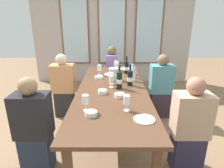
{
  "coord_description": "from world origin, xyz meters",
  "views": [
    {
      "loc": [
        0.0,
        -2.44,
        1.65
      ],
      "look_at": [
        0.0,
        0.05,
        0.79
      ],
      "focal_mm": 30.18,
      "sensor_mm": 36.0,
      "label": 1
    }
  ],
  "objects_px": {
    "wine_bottle_1": "(130,78)",
    "wine_glass_7": "(117,65)",
    "tasting_bowl_0": "(102,92)",
    "wine_glass_1": "(131,67)",
    "tasting_bowl_3": "(99,77)",
    "tasting_bowl_2": "(119,95)",
    "seated_person_2": "(64,87)",
    "metal_pitcher": "(114,74)",
    "wine_glass_8": "(111,77)",
    "seated_person_4": "(112,72)",
    "wine_bottle_0": "(127,67)",
    "water_bottle": "(133,74)",
    "wine_glass_0": "(85,100)",
    "seated_person_1": "(190,128)",
    "wine_glass_5": "(116,64)",
    "wine_bottle_2": "(119,79)",
    "tasting_bowl_1": "(91,113)",
    "wine_glass_3": "(111,79)",
    "seated_person_0": "(34,129)",
    "white_plate_1": "(144,119)",
    "wine_glass_4": "(99,68)",
    "white_plate_2": "(111,75)",
    "white_plate_0": "(125,69)",
    "wine_glass_6": "(133,70)",
    "dining_table": "(112,93)",
    "wine_glass_2": "(127,100)",
    "seated_person_3": "(161,88)"
  },
  "relations": [
    {
      "from": "wine_bottle_1",
      "to": "wine_glass_7",
      "type": "distance_m",
      "value": 0.79
    },
    {
      "from": "wine_bottle_1",
      "to": "tasting_bowl_0",
      "type": "relative_size",
      "value": 2.68
    },
    {
      "from": "wine_bottle_1",
      "to": "wine_glass_1",
      "type": "height_order",
      "value": "wine_bottle_1"
    },
    {
      "from": "tasting_bowl_3",
      "to": "wine_glass_1",
      "type": "xyz_separation_m",
      "value": [
        0.55,
        0.25,
        0.1
      ]
    },
    {
      "from": "tasting_bowl_2",
      "to": "seated_person_2",
      "type": "relative_size",
      "value": 0.11
    },
    {
      "from": "metal_pitcher",
      "to": "wine_glass_7",
      "type": "xyz_separation_m",
      "value": [
        0.07,
        0.5,
        0.02
      ]
    },
    {
      "from": "wine_glass_8",
      "to": "seated_person_4",
      "type": "relative_size",
      "value": 0.16
    },
    {
      "from": "wine_bottle_0",
      "to": "seated_person_2",
      "type": "relative_size",
      "value": 0.28
    },
    {
      "from": "tasting_bowl_2",
      "to": "water_bottle",
      "type": "distance_m",
      "value": 0.68
    },
    {
      "from": "wine_bottle_1",
      "to": "wine_glass_0",
      "type": "xyz_separation_m",
      "value": [
        -0.53,
        -0.79,
        -0.0
      ]
    },
    {
      "from": "wine_bottle_0",
      "to": "wine_glass_1",
      "type": "relative_size",
      "value": 1.76
    },
    {
      "from": "seated_person_1",
      "to": "wine_glass_5",
      "type": "bearing_deg",
      "value": 114.44
    },
    {
      "from": "wine_bottle_2",
      "to": "water_bottle",
      "type": "distance_m",
      "value": 0.39
    },
    {
      "from": "tasting_bowl_1",
      "to": "tasting_bowl_2",
      "type": "distance_m",
      "value": 0.56
    },
    {
      "from": "metal_pitcher",
      "to": "wine_glass_0",
      "type": "bearing_deg",
      "value": -105.79
    },
    {
      "from": "wine_bottle_1",
      "to": "wine_glass_3",
      "type": "height_order",
      "value": "wine_bottle_1"
    },
    {
      "from": "tasting_bowl_3",
      "to": "seated_person_0",
      "type": "relative_size",
      "value": 0.12
    },
    {
      "from": "wine_bottle_2",
      "to": "wine_bottle_0",
      "type": "bearing_deg",
      "value": 78.59
    },
    {
      "from": "wine_glass_8",
      "to": "seated_person_1",
      "type": "relative_size",
      "value": 0.16
    },
    {
      "from": "white_plate_1",
      "to": "wine_glass_4",
      "type": "xyz_separation_m",
      "value": [
        -0.53,
        1.54,
        0.12
      ]
    },
    {
      "from": "wine_bottle_2",
      "to": "seated_person_2",
      "type": "relative_size",
      "value": 0.3
    },
    {
      "from": "tasting_bowl_2",
      "to": "tasting_bowl_3",
      "type": "xyz_separation_m",
      "value": [
        -0.3,
        0.76,
        -0.0
      ]
    },
    {
      "from": "white_plate_2",
      "to": "wine_glass_5",
      "type": "height_order",
      "value": "wine_glass_5"
    },
    {
      "from": "seated_person_2",
      "to": "wine_bottle_2",
      "type": "bearing_deg",
      "value": -33.84
    },
    {
      "from": "wine_glass_8",
      "to": "seated_person_1",
      "type": "distance_m",
      "value": 1.26
    },
    {
      "from": "white_plate_1",
      "to": "metal_pitcher",
      "type": "xyz_separation_m",
      "value": [
        -0.28,
        1.26,
        0.09
      ]
    },
    {
      "from": "wine_bottle_0",
      "to": "tasting_bowl_0",
      "type": "xyz_separation_m",
      "value": [
        -0.38,
        -0.95,
        -0.09
      ]
    },
    {
      "from": "wine_glass_1",
      "to": "wine_glass_5",
      "type": "xyz_separation_m",
      "value": [
        -0.26,
        0.3,
        -0.0
      ]
    },
    {
      "from": "white_plate_0",
      "to": "wine_glass_3",
      "type": "relative_size",
      "value": 1.17
    },
    {
      "from": "wine_glass_3",
      "to": "wine_glass_4",
      "type": "distance_m",
      "value": 0.67
    },
    {
      "from": "wine_glass_4",
      "to": "wine_glass_8",
      "type": "relative_size",
      "value": 1.0
    },
    {
      "from": "metal_pitcher",
      "to": "wine_glass_1",
      "type": "distance_m",
      "value": 0.44
    },
    {
      "from": "white_plate_2",
      "to": "wine_glass_6",
      "type": "distance_m",
      "value": 0.42
    },
    {
      "from": "seated_person_0",
      "to": "wine_glass_0",
      "type": "bearing_deg",
      "value": 1.94
    },
    {
      "from": "wine_glass_4",
      "to": "seated_person_4",
      "type": "bearing_deg",
      "value": 76.82
    },
    {
      "from": "dining_table",
      "to": "wine_glass_2",
      "type": "xyz_separation_m",
      "value": [
        0.15,
        -0.66,
        0.19
      ]
    },
    {
      "from": "water_bottle",
      "to": "seated_person_3",
      "type": "bearing_deg",
      "value": 28.35
    },
    {
      "from": "tasting_bowl_0",
      "to": "tasting_bowl_2",
      "type": "relative_size",
      "value": 0.93
    },
    {
      "from": "white_plate_0",
      "to": "seated_person_0",
      "type": "bearing_deg",
      "value": -121.98
    },
    {
      "from": "wine_bottle_2",
      "to": "wine_glass_3",
      "type": "distance_m",
      "value": 0.12
    },
    {
      "from": "tasting_bowl_2",
      "to": "wine_glass_0",
      "type": "xyz_separation_m",
      "value": [
        -0.37,
        -0.36,
        0.09
      ]
    },
    {
      "from": "metal_pitcher",
      "to": "wine_bottle_1",
      "type": "relative_size",
      "value": 0.61
    },
    {
      "from": "wine_glass_3",
      "to": "seated_person_0",
      "type": "bearing_deg",
      "value": -139.02
    },
    {
      "from": "tasting_bowl_2",
      "to": "wine_glass_3",
      "type": "xyz_separation_m",
      "value": [
        -0.1,
        0.35,
        0.1
      ]
    },
    {
      "from": "dining_table",
      "to": "metal_pitcher",
      "type": "xyz_separation_m",
      "value": [
        0.03,
        0.41,
        0.16
      ]
    },
    {
      "from": "tasting_bowl_1",
      "to": "wine_glass_8",
      "type": "distance_m",
      "value": 0.98
    },
    {
      "from": "seated_person_2",
      "to": "seated_person_3",
      "type": "bearing_deg",
      "value": -1.16
    },
    {
      "from": "tasting_bowl_1",
      "to": "wine_glass_8",
      "type": "height_order",
      "value": "wine_glass_8"
    },
    {
      "from": "tasting_bowl_0",
      "to": "white_plate_1",
      "type": "bearing_deg",
      "value": -57.29
    },
    {
      "from": "dining_table",
      "to": "tasting_bowl_3",
      "type": "distance_m",
      "value": 0.52
    }
  ]
}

